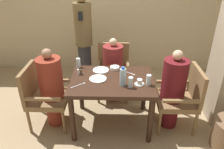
# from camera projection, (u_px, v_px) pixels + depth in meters

# --- Properties ---
(ground_plane) EXTENTS (16.00, 16.00, 0.00)m
(ground_plane) POSITION_uv_depth(u_px,v_px,m) (112.00, 123.00, 3.21)
(ground_plane) COLOR #9E8460
(wall_back) EXTENTS (8.00, 0.06, 2.80)m
(wall_back) POSITION_uv_depth(u_px,v_px,m) (114.00, 2.00, 4.21)
(wall_back) COLOR #C6B289
(wall_back) RESTS_ON ground_plane
(dining_table) EXTENTS (1.10, 0.83, 0.73)m
(dining_table) POSITION_uv_depth(u_px,v_px,m) (112.00, 86.00, 2.92)
(dining_table) COLOR #331E14
(dining_table) RESTS_ON ground_plane
(chair_left_side) EXTENTS (0.53, 0.53, 0.89)m
(chair_left_side) POSITION_uv_depth(u_px,v_px,m) (43.00, 94.00, 3.00)
(chair_left_side) COLOR brown
(chair_left_side) RESTS_ON ground_plane
(diner_in_left_chair) EXTENTS (0.32, 0.32, 1.15)m
(diner_in_left_chair) POSITION_uv_depth(u_px,v_px,m) (52.00, 88.00, 2.95)
(diner_in_left_chair) COLOR maroon
(diner_in_left_chair) RESTS_ON ground_plane
(chair_far_side) EXTENTS (0.53, 0.53, 0.89)m
(chair_far_side) POSITION_uv_depth(u_px,v_px,m) (113.00, 68.00, 3.71)
(chair_far_side) COLOR brown
(chair_far_side) RESTS_ON ground_plane
(diner_in_far_chair) EXTENTS (0.32, 0.32, 1.07)m
(diner_in_far_chair) POSITION_uv_depth(u_px,v_px,m) (113.00, 69.00, 3.55)
(diner_in_far_chair) COLOR maroon
(diner_in_far_chair) RESTS_ON ground_plane
(chair_right_side) EXTENTS (0.53, 0.53, 0.89)m
(chair_right_side) POSITION_uv_depth(u_px,v_px,m) (182.00, 96.00, 2.96)
(chair_right_side) COLOR brown
(chair_right_side) RESTS_ON ground_plane
(diner_in_right_chair) EXTENTS (0.32, 0.32, 1.15)m
(diner_in_right_chair) POSITION_uv_depth(u_px,v_px,m) (173.00, 89.00, 2.92)
(diner_in_right_chair) COLOR #5B1419
(diner_in_right_chair) RESTS_ON ground_plane
(standing_host) EXTENTS (0.30, 0.33, 1.75)m
(standing_host) POSITION_uv_depth(u_px,v_px,m) (84.00, 38.00, 3.72)
(standing_host) COLOR #2D2D33
(standing_host) RESTS_ON ground_plane
(plate_main_left) EXTENTS (0.23, 0.23, 0.01)m
(plate_main_left) POSITION_uv_depth(u_px,v_px,m) (98.00, 79.00, 2.87)
(plate_main_left) COLOR white
(plate_main_left) RESTS_ON dining_table
(plate_main_right) EXTENTS (0.23, 0.23, 0.01)m
(plate_main_right) POSITION_uv_depth(u_px,v_px,m) (101.00, 70.00, 3.10)
(plate_main_right) COLOR white
(plate_main_right) RESTS_ON dining_table
(teacup_with_saucer) EXTENTS (0.12, 0.12, 0.07)m
(teacup_with_saucer) POSITION_uv_depth(u_px,v_px,m) (140.00, 82.00, 2.74)
(teacup_with_saucer) COLOR white
(teacup_with_saucer) RESTS_ON dining_table
(bowl_small) EXTENTS (0.13, 0.13, 0.04)m
(bowl_small) POSITION_uv_depth(u_px,v_px,m) (115.00, 68.00, 3.13)
(bowl_small) COLOR white
(bowl_small) RESTS_ON dining_table
(water_bottle) EXTENTS (0.08, 0.08, 0.25)m
(water_bottle) POSITION_uv_depth(u_px,v_px,m) (123.00, 77.00, 2.69)
(water_bottle) COLOR #A3C6DB
(water_bottle) RESTS_ON dining_table
(glass_tall_near) EXTENTS (0.06, 0.06, 0.14)m
(glass_tall_near) POSITION_uv_depth(u_px,v_px,m) (131.00, 82.00, 2.66)
(glass_tall_near) COLOR silver
(glass_tall_near) RESTS_ON dining_table
(glass_tall_mid) EXTENTS (0.06, 0.06, 0.14)m
(glass_tall_mid) POSITION_uv_depth(u_px,v_px,m) (78.00, 63.00, 3.17)
(glass_tall_mid) COLOR silver
(glass_tall_mid) RESTS_ON dining_table
(glass_tall_far) EXTENTS (0.06, 0.06, 0.14)m
(glass_tall_far) POSITION_uv_depth(u_px,v_px,m) (149.00, 80.00, 2.71)
(glass_tall_far) COLOR silver
(glass_tall_far) RESTS_ON dining_table
(salt_shaker) EXTENTS (0.03, 0.03, 0.08)m
(salt_shaker) POSITION_uv_depth(u_px,v_px,m) (78.00, 72.00, 2.98)
(salt_shaker) COLOR white
(salt_shaker) RESTS_ON dining_table
(pepper_shaker) EXTENTS (0.03, 0.03, 0.07)m
(pepper_shaker) POSITION_uv_depth(u_px,v_px,m) (81.00, 72.00, 2.98)
(pepper_shaker) COLOR #4C3D2D
(pepper_shaker) RESTS_ON dining_table
(fork_beside_plate) EXTENTS (0.17, 0.14, 0.00)m
(fork_beside_plate) POSITION_uv_depth(u_px,v_px,m) (80.00, 85.00, 2.74)
(fork_beside_plate) COLOR silver
(fork_beside_plate) RESTS_ON dining_table
(knife_beside_plate) EXTENTS (0.18, 0.14, 0.00)m
(knife_beside_plate) POSITION_uv_depth(u_px,v_px,m) (129.00, 73.00, 3.03)
(knife_beside_plate) COLOR silver
(knife_beside_plate) RESTS_ON dining_table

